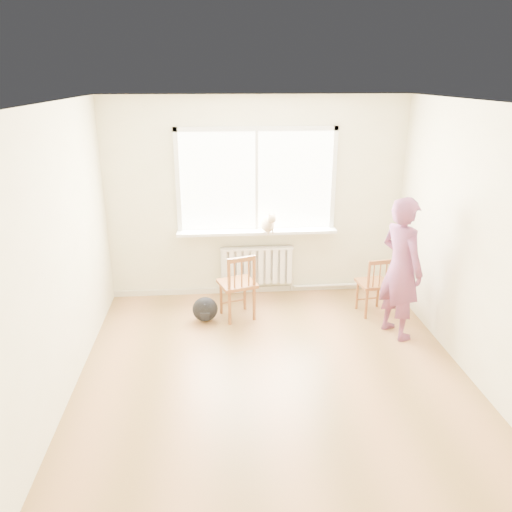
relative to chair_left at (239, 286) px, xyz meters
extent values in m
plane|color=#AA7346|center=(0.29, -1.43, -0.44)|extent=(4.50, 4.50, 0.00)
plane|color=white|center=(0.29, -1.43, 2.26)|extent=(4.50, 4.50, 0.00)
cube|color=beige|center=(0.29, 0.82, 0.91)|extent=(4.00, 0.01, 2.70)
cube|color=white|center=(0.29, 0.80, 1.16)|extent=(2.00, 0.02, 1.30)
cube|color=white|center=(0.29, 0.78, 1.84)|extent=(2.12, 0.05, 0.06)
cube|color=white|center=(-0.74, 0.78, 1.16)|extent=(0.06, 0.05, 1.42)
cube|color=white|center=(1.32, 0.78, 1.16)|extent=(0.06, 0.05, 1.42)
cube|color=white|center=(0.29, 0.78, 1.16)|extent=(0.04, 0.05, 1.30)
cube|color=white|center=(0.29, 0.71, 0.49)|extent=(2.15, 0.22, 0.04)
cube|color=white|center=(0.29, 0.77, -0.01)|extent=(1.00, 0.02, 0.55)
cube|color=white|center=(0.29, 0.72, -0.01)|extent=(1.00, 0.10, 0.51)
cube|color=white|center=(0.29, 0.72, 0.25)|extent=(1.00, 0.12, 0.03)
cylinder|color=silver|center=(1.54, 0.76, -0.36)|extent=(1.40, 0.04, 0.04)
cube|color=beige|center=(0.29, 0.80, -0.40)|extent=(4.00, 0.03, 0.08)
cube|color=brown|center=(-0.01, 0.05, 0.02)|extent=(0.53, 0.52, 0.04)
cylinder|color=brown|center=(0.09, 0.25, -0.21)|extent=(0.04, 0.04, 0.46)
cylinder|color=brown|center=(-0.22, 0.15, -0.21)|extent=(0.04, 0.04, 0.46)
cylinder|color=brown|center=(0.19, -0.06, -0.21)|extent=(0.04, 0.04, 0.46)
cylinder|color=brown|center=(-0.12, -0.16, -0.21)|extent=(0.04, 0.04, 0.46)
cylinder|color=brown|center=(0.19, -0.06, 0.00)|extent=(0.04, 0.04, 0.87)
cylinder|color=brown|center=(-0.12, -0.16, 0.00)|extent=(0.04, 0.04, 0.87)
cube|color=brown|center=(0.03, -0.11, 0.40)|extent=(0.35, 0.14, 0.06)
cylinder|color=brown|center=(0.12, -0.08, 0.22)|extent=(0.02, 0.02, 0.35)
cylinder|color=brown|center=(0.03, -0.11, 0.22)|extent=(0.02, 0.02, 0.35)
cylinder|color=brown|center=(-0.05, -0.14, 0.22)|extent=(0.02, 0.02, 0.35)
cube|color=brown|center=(1.73, 0.02, -0.02)|extent=(0.43, 0.42, 0.04)
cylinder|color=brown|center=(1.86, 0.18, -0.23)|extent=(0.03, 0.03, 0.41)
cylinder|color=brown|center=(1.57, 0.14, -0.23)|extent=(0.03, 0.03, 0.41)
cylinder|color=brown|center=(1.90, -0.11, -0.23)|extent=(0.03, 0.03, 0.41)
cylinder|color=brown|center=(1.61, -0.15, -0.23)|extent=(0.03, 0.03, 0.41)
cylinder|color=brown|center=(1.90, -0.11, -0.05)|extent=(0.04, 0.04, 0.78)
cylinder|color=brown|center=(1.61, -0.15, -0.05)|extent=(0.04, 0.04, 0.78)
cube|color=brown|center=(1.75, -0.13, 0.32)|extent=(0.32, 0.07, 0.05)
cylinder|color=brown|center=(1.84, -0.12, 0.15)|extent=(0.02, 0.02, 0.31)
cylinder|color=brown|center=(1.75, -0.13, 0.15)|extent=(0.02, 0.02, 0.31)
cylinder|color=brown|center=(1.67, -0.14, 0.15)|extent=(0.02, 0.02, 0.31)
imported|color=#B03A5B|center=(1.84, -0.55, 0.40)|extent=(0.60, 0.72, 1.68)
ellipsoid|color=#CBB28B|center=(0.43, 0.64, 0.62)|extent=(0.27, 0.33, 0.21)
sphere|color=#CBB28B|center=(0.47, 0.50, 0.73)|extent=(0.12, 0.12, 0.12)
cone|color=#CBB28B|center=(0.44, 0.49, 0.78)|extent=(0.04, 0.04, 0.05)
cone|color=#CBB28B|center=(0.50, 0.51, 0.78)|extent=(0.04, 0.04, 0.05)
cylinder|color=#CBB28B|center=(0.38, 0.78, 0.55)|extent=(0.08, 0.19, 0.03)
cylinder|color=#CBB28B|center=(0.43, 0.52, 0.57)|extent=(0.03, 0.03, 0.11)
cylinder|color=#CBB28B|center=(0.49, 0.54, 0.57)|extent=(0.03, 0.03, 0.11)
ellipsoid|color=black|center=(-0.43, -0.04, -0.28)|extent=(0.38, 0.34, 0.32)
camera|label=1|loc=(-0.26, -5.72, 2.49)|focal=35.00mm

